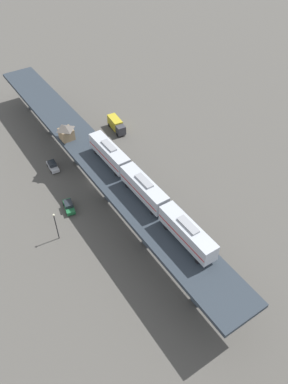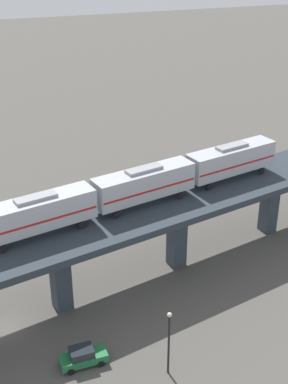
# 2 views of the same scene
# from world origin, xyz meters

# --- Properties ---
(ground_plane) EXTENTS (400.00, 400.00, 0.00)m
(ground_plane) POSITION_xyz_m (0.00, 0.00, 0.00)
(ground_plane) COLOR #4C4944
(subway_train) EXTENTS (11.05, 36.88, 4.45)m
(subway_train) POSITION_xyz_m (-5.34, 17.02, 11.19)
(subway_train) COLOR #ADB2BA
(subway_train) RESTS_ON elevated_viaduct
(street_car_green) EXTENTS (2.00, 4.43, 1.89)m
(street_car_green) POSITION_xyz_m (7.61, 6.38, 0.94)
(street_car_green) COLOR #1E6638
(street_car_green) RESTS_ON ground
(street_lamp) EXTENTS (0.44, 0.44, 6.94)m
(street_lamp) POSITION_xyz_m (11.23, 13.47, 4.11)
(street_lamp) COLOR black
(street_lamp) RESTS_ON ground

